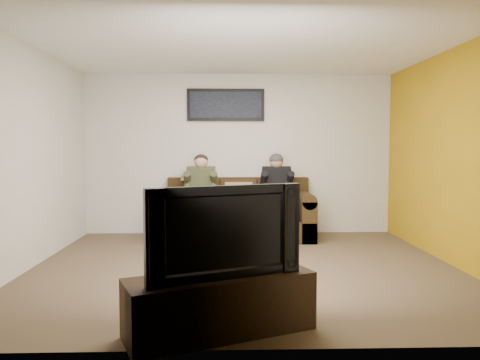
{
  "coord_description": "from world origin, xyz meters",
  "views": [
    {
      "loc": [
        -0.22,
        -5.42,
        1.41
      ],
      "look_at": [
        -0.02,
        1.2,
        0.95
      ],
      "focal_mm": 35.0,
      "sensor_mm": 36.0,
      "label": 1
    }
  ],
  "objects_px": {
    "person_right": "(277,191)",
    "television": "(220,230)",
    "tv_stand": "(220,304)",
    "cat": "(245,205)",
    "person_left": "(201,192)",
    "framed_poster": "(226,105)",
    "sofa": "(239,215)"
  },
  "relations": [
    {
      "from": "person_right",
      "to": "tv_stand",
      "type": "height_order",
      "value": "person_right"
    },
    {
      "from": "person_left",
      "to": "sofa",
      "type": "bearing_deg",
      "value": 18.02
    },
    {
      "from": "person_left",
      "to": "tv_stand",
      "type": "xyz_separation_m",
      "value": [
        0.34,
        -3.59,
        -0.51
      ]
    },
    {
      "from": "person_right",
      "to": "cat",
      "type": "bearing_deg",
      "value": -171.13
    },
    {
      "from": "sofa",
      "to": "person_left",
      "type": "distance_m",
      "value": 0.73
    },
    {
      "from": "sofa",
      "to": "framed_poster",
      "type": "height_order",
      "value": "framed_poster"
    },
    {
      "from": "person_right",
      "to": "tv_stand",
      "type": "xyz_separation_m",
      "value": [
        -0.83,
        -3.59,
        -0.52
      ]
    },
    {
      "from": "cat",
      "to": "person_right",
      "type": "bearing_deg",
      "value": 8.87
    },
    {
      "from": "person_left",
      "to": "framed_poster",
      "type": "distance_m",
      "value": 1.53
    },
    {
      "from": "tv_stand",
      "to": "person_right",
      "type": "bearing_deg",
      "value": 54.44
    },
    {
      "from": "person_right",
      "to": "person_left",
      "type": "bearing_deg",
      "value": -179.98
    },
    {
      "from": "television",
      "to": "sofa",
      "type": "bearing_deg",
      "value": 63.72
    },
    {
      "from": "sofa",
      "to": "television",
      "type": "distance_m",
      "value": 3.81
    },
    {
      "from": "sofa",
      "to": "tv_stand",
      "type": "bearing_deg",
      "value": -93.75
    },
    {
      "from": "person_right",
      "to": "cat",
      "type": "distance_m",
      "value": 0.54
    },
    {
      "from": "person_left",
      "to": "cat",
      "type": "xyz_separation_m",
      "value": [
        0.66,
        -0.08,
        -0.19
      ]
    },
    {
      "from": "sofa",
      "to": "person_right",
      "type": "relative_size",
      "value": 1.72
    },
    {
      "from": "cat",
      "to": "tv_stand",
      "type": "relative_size",
      "value": 0.46
    },
    {
      "from": "person_right",
      "to": "television",
      "type": "relative_size",
      "value": 1.1
    },
    {
      "from": "framed_poster",
      "to": "television",
      "type": "bearing_deg",
      "value": -90.66
    },
    {
      "from": "television",
      "to": "tv_stand",
      "type": "bearing_deg",
      "value": -112.53
    },
    {
      "from": "framed_poster",
      "to": "tv_stand",
      "type": "xyz_separation_m",
      "value": [
        -0.05,
        -4.17,
        -1.88
      ]
    },
    {
      "from": "television",
      "to": "framed_poster",
      "type": "bearing_deg",
      "value": 66.81
    },
    {
      "from": "person_left",
      "to": "framed_poster",
      "type": "relative_size",
      "value": 1.05
    },
    {
      "from": "person_right",
      "to": "television",
      "type": "xyz_separation_m",
      "value": [
        -0.83,
        -3.59,
        0.05
      ]
    },
    {
      "from": "person_left",
      "to": "television",
      "type": "height_order",
      "value": "person_left"
    },
    {
      "from": "cat",
      "to": "framed_poster",
      "type": "xyz_separation_m",
      "value": [
        -0.28,
        0.65,
        1.55
      ]
    },
    {
      "from": "tv_stand",
      "to": "television",
      "type": "height_order",
      "value": "television"
    },
    {
      "from": "person_right",
      "to": "cat",
      "type": "relative_size",
      "value": 2.0
    },
    {
      "from": "sofa",
      "to": "person_left",
      "type": "xyz_separation_m",
      "value": [
        -0.58,
        -0.19,
        0.39
      ]
    },
    {
      "from": "person_right",
      "to": "tv_stand",
      "type": "distance_m",
      "value": 3.72
    },
    {
      "from": "sofa",
      "to": "person_left",
      "type": "height_order",
      "value": "person_left"
    }
  ]
}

